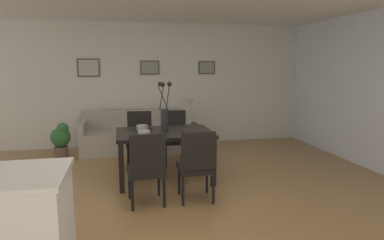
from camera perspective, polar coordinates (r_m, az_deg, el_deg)
The scene contains 19 objects.
ground_plane at distance 4.45m, azimuth -5.95°, elevation -13.45°, with size 9.00×9.00×0.00m, color olive.
back_wall_panel at distance 7.36m, azimuth -8.78°, elevation 5.90°, with size 9.00×0.10×2.60m, color silver.
dining_table at distance 5.05m, azimuth -4.66°, elevation -2.90°, with size 1.40×0.98×0.74m.
dining_chair_near_left at distance 4.16m, azimuth -7.67°, elevation -7.62°, with size 0.47×0.47×0.92m.
dining_chair_near_right at distance 5.91m, azimuth -8.84°, elevation -2.61°, with size 0.47×0.47×0.92m.
dining_chair_far_left at distance 4.24m, azimuth 0.79°, elevation -7.19°, with size 0.46×0.46×0.92m.
dining_chair_far_right at distance 5.96m, azimuth -2.95°, elevation -2.42°, with size 0.44×0.44×0.92m.
centerpiece_vase at distance 4.98m, azimuth -4.71°, elevation 1.26°, with size 0.21×0.23×0.73m.
placemat_near_left at distance 4.79m, azimuth -8.09°, elevation -2.54°, with size 0.32×0.32×0.01m, color black.
bowl_near_left at distance 4.78m, azimuth -8.10°, elevation -2.10°, with size 0.17×0.17×0.07m.
placemat_near_right at distance 5.22m, azimuth -8.42°, elevation -1.57°, with size 0.32×0.32×0.01m, color black.
bowl_near_right at distance 5.21m, azimuth -8.43°, elevation -1.17°, with size 0.17×0.17×0.07m.
sofa at distance 6.94m, azimuth -9.73°, elevation -2.84°, with size 2.05×0.84×0.80m.
side_table at distance 7.04m, azimuth -0.64°, elevation -2.69°, with size 0.36×0.36×0.52m, color black.
table_lamp at distance 6.93m, azimuth -0.65°, elevation 2.43°, with size 0.22×0.22×0.51m.
framed_picture_left at distance 7.29m, azimuth -17.08°, elevation 8.44°, with size 0.44×0.03×0.37m.
framed_picture_center at distance 7.29m, azimuth -7.15°, elevation 8.77°, with size 0.40×0.03×0.30m.
framed_picture_right at distance 7.50m, azimuth 2.51°, elevation 8.84°, with size 0.37×0.03×0.28m.
potted_plant at distance 6.70m, azimuth -21.24°, elevation -2.95°, with size 0.36×0.36×0.67m.
Camera 1 is at (-0.40, -4.09, 1.71)m, focal length 31.58 mm.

